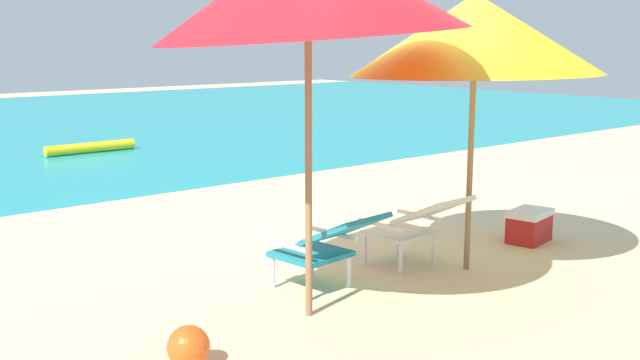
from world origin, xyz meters
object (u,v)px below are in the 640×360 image
swim_buoy (91,147)px  cooler_box (529,226)px  lounge_chair_left (327,243)px  lounge_chair_right (415,223)px  beach_umbrella_right (475,35)px  beach_ball (188,347)px

swim_buoy → cooler_box: bearing=-83.9°
swim_buoy → lounge_chair_left: 8.45m
lounge_chair_right → swim_buoy: bearing=85.8°
swim_buoy → lounge_chair_left: bearing=-101.0°
lounge_chair_left → cooler_box: lounge_chair_left is taller
lounge_chair_left → lounge_chair_right: 1.00m
swim_buoy → cooler_box: 8.47m
lounge_chair_right → beach_umbrella_right: beach_umbrella_right is taller
beach_umbrella_right → beach_ball: (-2.87, -0.20, -1.87)m
swim_buoy → beach_umbrella_right: 8.81m
lounge_chair_left → beach_ball: 1.64m
beach_ball → cooler_box: (4.04, 0.38, 0.03)m
beach_umbrella_right → beach_ball: 3.43m
beach_umbrella_right → cooler_box: 2.19m
beach_umbrella_right → cooler_box: bearing=8.7°
cooler_box → lounge_chair_left: bearing=177.0°
beach_ball → cooler_box: size_ratio=0.50×
lounge_chair_left → cooler_box: (2.51, -0.13, -0.24)m
swim_buoy → lounge_chair_left: (-1.62, -8.29, 0.31)m
lounge_chair_left → beach_ball: (-1.54, -0.51, -0.27)m
lounge_chair_right → cooler_box: lounge_chair_right is taller
swim_buoy → lounge_chair_left: size_ratio=1.73×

